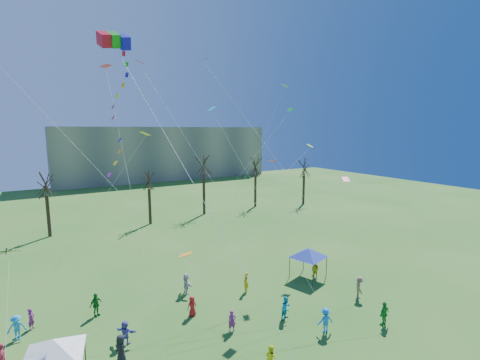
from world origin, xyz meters
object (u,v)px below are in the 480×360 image
big_box_kite (124,116)px  canopy_tent_white (53,347)px  canopy_tent_blue (308,253)px  distant_building (165,153)px

big_box_kite → canopy_tent_white: 13.46m
canopy_tent_white → canopy_tent_blue: canopy_tent_white is taller
distant_building → canopy_tent_blue: 73.68m
canopy_tent_white → canopy_tent_blue: 22.08m
distant_building → canopy_tent_blue: size_ratio=15.80×
big_box_kite → distant_building: bearing=69.8°
distant_building → big_box_kite: bearing=-110.2°
canopy_tent_white → canopy_tent_blue: bearing=9.5°
distant_building → canopy_tent_white: distant_building is taller
distant_building → canopy_tent_blue: distant_building is taller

